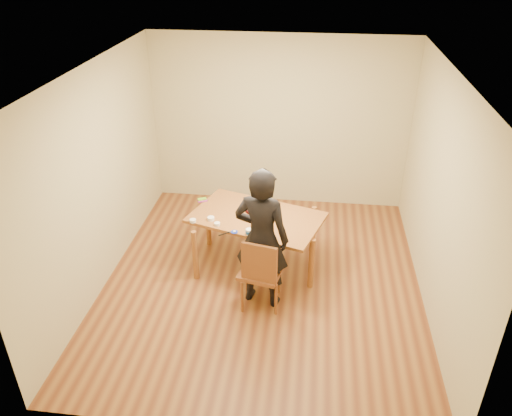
# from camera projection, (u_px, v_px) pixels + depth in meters

# --- Properties ---
(room_shell) EXTENTS (4.00, 4.50, 2.70)m
(room_shell) POSITION_uv_depth(u_px,v_px,m) (266.00, 175.00, 6.10)
(room_shell) COLOR brown
(room_shell) RESTS_ON ground
(dining_table) EXTENTS (1.86, 1.43, 0.04)m
(dining_table) POSITION_uv_depth(u_px,v_px,m) (256.00, 218.00, 6.43)
(dining_table) COLOR brown
(dining_table) RESTS_ON floor
(dining_chair) EXTENTS (0.55, 0.55, 0.04)m
(dining_chair) POSITION_uv_depth(u_px,v_px,m) (261.00, 272.00, 5.88)
(dining_chair) COLOR brown
(dining_chair) RESTS_ON floor
(cake_plate) EXTENTS (0.30, 0.30, 0.02)m
(cake_plate) POSITION_uv_depth(u_px,v_px,m) (256.00, 209.00, 6.56)
(cake_plate) COLOR #B70C20
(cake_plate) RESTS_ON dining_table
(cake) EXTENTS (0.25, 0.25, 0.08)m
(cake) POSITION_uv_depth(u_px,v_px,m) (256.00, 206.00, 6.54)
(cake) COLOR white
(cake) RESTS_ON cake_plate
(frosting_dome) EXTENTS (0.24, 0.24, 0.03)m
(frosting_dome) POSITION_uv_depth(u_px,v_px,m) (256.00, 202.00, 6.51)
(frosting_dome) COLOR white
(frosting_dome) RESTS_ON cake
(frosting_tub) EXTENTS (0.09, 0.09, 0.08)m
(frosting_tub) POSITION_uv_depth(u_px,v_px,m) (249.00, 232.00, 6.02)
(frosting_tub) COLOR white
(frosting_tub) RESTS_ON dining_table
(frosting_lid) EXTENTS (0.09, 0.09, 0.01)m
(frosting_lid) POSITION_uv_depth(u_px,v_px,m) (234.00, 232.00, 6.09)
(frosting_lid) COLOR #18299C
(frosting_lid) RESTS_ON dining_table
(frosting_dollop) EXTENTS (0.04, 0.04, 0.02)m
(frosting_dollop) POSITION_uv_depth(u_px,v_px,m) (234.00, 231.00, 6.08)
(frosting_dollop) COLOR white
(frosting_dollop) RESTS_ON frosting_lid
(ramekin_green) EXTENTS (0.07, 0.07, 0.04)m
(ramekin_green) POSITION_uv_depth(u_px,v_px,m) (217.00, 224.00, 6.22)
(ramekin_green) COLOR white
(ramekin_green) RESTS_ON dining_table
(ramekin_yellow) EXTENTS (0.09, 0.09, 0.04)m
(ramekin_yellow) POSITION_uv_depth(u_px,v_px,m) (211.00, 219.00, 6.33)
(ramekin_yellow) COLOR white
(ramekin_yellow) RESTS_ON dining_table
(ramekin_multi) EXTENTS (0.08, 0.08, 0.04)m
(ramekin_multi) POSITION_uv_depth(u_px,v_px,m) (193.00, 221.00, 6.29)
(ramekin_multi) COLOR white
(ramekin_multi) RESTS_ON dining_table
(candy_box_pink) EXTENTS (0.14, 0.12, 0.02)m
(candy_box_pink) POSITION_uv_depth(u_px,v_px,m) (202.00, 200.00, 6.78)
(candy_box_pink) COLOR #DB3399
(candy_box_pink) RESTS_ON dining_table
(candy_box_green) EXTENTS (0.13, 0.11, 0.02)m
(candy_box_green) POSITION_uv_depth(u_px,v_px,m) (202.00, 199.00, 6.77)
(candy_box_green) COLOR green
(candy_box_green) RESTS_ON candy_box_pink
(spatula) EXTENTS (0.12, 0.11, 0.01)m
(spatula) POSITION_uv_depth(u_px,v_px,m) (224.00, 234.00, 6.05)
(spatula) COLOR black
(spatula) RESTS_ON dining_table
(person) EXTENTS (0.72, 0.55, 1.77)m
(person) POSITION_uv_depth(u_px,v_px,m) (262.00, 239.00, 5.71)
(person) COLOR black
(person) RESTS_ON floor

